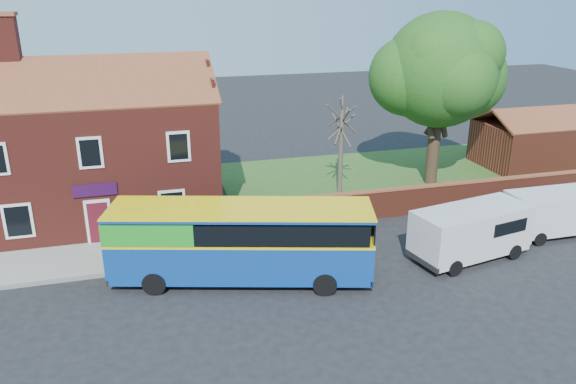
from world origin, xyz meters
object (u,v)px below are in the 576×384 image
object	(u,v)px
bus	(233,239)
van_far	(558,211)
large_tree	(440,73)
van_near	(471,231)

from	to	relation	value
bus	van_far	distance (m)	16.46
bus	large_tree	world-z (taller)	large_tree
bus	large_tree	xyz separation A→B (m)	(14.36, 9.27, 5.01)
large_tree	van_near	bearing A→B (deg)	-109.52
van_near	van_far	world-z (taller)	van_near
van_far	van_near	bearing A→B (deg)	-167.64
van_far	bus	bearing A→B (deg)	-178.32
van_near	bus	bearing A→B (deg)	164.54
van_near	van_far	distance (m)	5.80
bus	large_tree	bearing A→B (deg)	48.69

